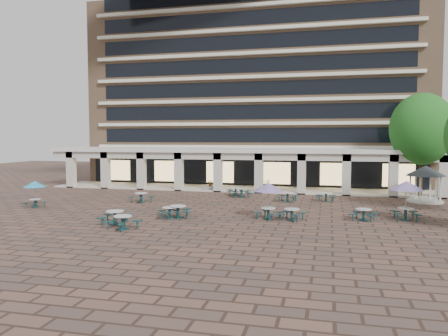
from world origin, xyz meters
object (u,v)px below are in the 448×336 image
(picnic_table_2, at_px, (178,210))
(picnic_table_1, at_px, (169,211))
(planter_right, at_px, (267,187))
(gazebo, at_px, (426,175))
(planter_left, at_px, (210,187))
(picnic_table_0, at_px, (115,216))

(picnic_table_2, bearing_deg, picnic_table_1, 179.57)
(picnic_table_1, bearing_deg, planter_right, 52.01)
(gazebo, height_order, planter_left, gazebo)
(picnic_table_1, xyz_separation_m, planter_right, (4.66, 15.47, 0.13))
(planter_left, height_order, planter_right, planter_right)
(planter_left, bearing_deg, gazebo, -9.45)
(picnic_table_2, distance_m, planter_right, 15.84)
(picnic_table_2, xyz_separation_m, planter_right, (4.11, 15.30, 0.07))
(gazebo, relative_size, planter_left, 2.22)
(picnic_table_1, bearing_deg, picnic_table_0, -154.12)
(picnic_table_0, bearing_deg, picnic_table_1, 33.18)
(picnic_table_1, distance_m, picnic_table_2, 0.59)
(planter_left, relative_size, planter_right, 1.00)
(picnic_table_0, bearing_deg, gazebo, 21.09)
(picnic_table_1, bearing_deg, planter_left, 73.67)
(picnic_table_0, height_order, planter_left, planter_left)
(picnic_table_2, height_order, gazebo, gazebo)
(picnic_table_1, bearing_deg, gazebo, 11.70)
(gazebo, xyz_separation_m, planter_left, (-20.07, 3.34, -1.92))
(planter_right, bearing_deg, picnic_table_0, -111.74)
(gazebo, bearing_deg, planter_left, 170.55)
(picnic_table_0, relative_size, picnic_table_2, 0.99)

